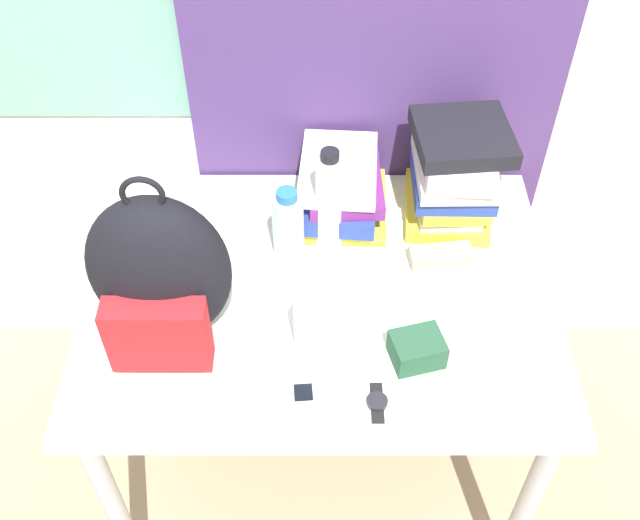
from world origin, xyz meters
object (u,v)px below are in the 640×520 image
at_px(book_stack_center, 454,172).
at_px(sports_bottle, 329,203).
at_px(sunscreen_bottle, 306,323).
at_px(backpack, 160,277).
at_px(book_stack_left, 342,189).
at_px(cell_phone, 304,395).
at_px(wristwatch, 378,402).
at_px(water_bottle, 288,227).
at_px(camera_pouch, 417,349).
at_px(sunglasses_case, 441,255).

relative_size(book_stack_center, sports_bottle, 0.94).
bearing_deg(sunscreen_bottle, sports_bottle, 80.46).
xyz_separation_m(backpack, sports_bottle, (0.35, 0.27, -0.04)).
relative_size(book_stack_left, cell_phone, 3.07).
bearing_deg(book_stack_center, wristwatch, -110.33).
xyz_separation_m(water_bottle, cell_phone, (0.04, -0.40, -0.09)).
relative_size(camera_pouch, wristwatch, 1.32).
xyz_separation_m(sports_bottle, sunglasses_case, (0.27, -0.05, -0.12)).
xyz_separation_m(backpack, water_bottle, (0.25, 0.23, -0.09)).
relative_size(backpack, sports_bottle, 1.51).
bearing_deg(book_stack_left, cell_phone, -99.21).
bearing_deg(camera_pouch, wristwatch, -128.27).
bearing_deg(water_bottle, sunscreen_bottle, -80.77).
bearing_deg(backpack, wristwatch, -22.61).
bearing_deg(sports_bottle, book_stack_center, 20.08).
distance_m(backpack, water_bottle, 0.35).
distance_m(backpack, wristwatch, 0.51).
distance_m(cell_phone, wristwatch, 0.15).
bearing_deg(camera_pouch, sunscreen_bottle, 171.94).
relative_size(water_bottle, camera_pouch, 1.62).
bearing_deg(camera_pouch, sunglasses_case, 73.68).
relative_size(sports_bottle, cell_phone, 3.04).
distance_m(backpack, sunscreen_bottle, 0.32).
xyz_separation_m(sports_bottle, cell_phone, (-0.06, -0.44, -0.13)).
distance_m(book_stack_center, sunscreen_bottle, 0.55).
bearing_deg(book_stack_left, wristwatch, -83.88).
height_order(water_bottle, sports_bottle, sports_bottle).
distance_m(book_stack_left, book_stack_center, 0.28).
height_order(book_stack_left, camera_pouch, book_stack_left).
relative_size(book_stack_left, water_bottle, 1.44).
bearing_deg(sports_bottle, wristwatch, -78.17).
relative_size(book_stack_center, cell_phone, 2.87).
height_order(cell_phone, wristwatch, cell_phone).
xyz_separation_m(book_stack_left, sunscreen_bottle, (-0.09, -0.42, -0.00)).
distance_m(water_bottle, sports_bottle, 0.11).
relative_size(sports_bottle, sunglasses_case, 1.85).
bearing_deg(backpack, camera_pouch, -7.70).
bearing_deg(book_stack_left, water_bottle, -130.96).
relative_size(backpack, cell_phone, 4.61).
bearing_deg(water_bottle, wristwatch, -65.52).
bearing_deg(sports_bottle, camera_pouch, -61.65).
relative_size(book_stack_center, sunscreen_bottle, 1.62).
height_order(backpack, camera_pouch, backpack).
bearing_deg(cell_phone, book_stack_left, 80.79).
distance_m(book_stack_left, cell_phone, 0.56).
bearing_deg(backpack, book_stack_left, 45.18).
relative_size(book_stack_left, wristwatch, 3.06).
bearing_deg(book_stack_left, sunglasses_case, -36.12).
distance_m(book_stack_left, water_bottle, 0.20).
distance_m(water_bottle, camera_pouch, 0.42).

